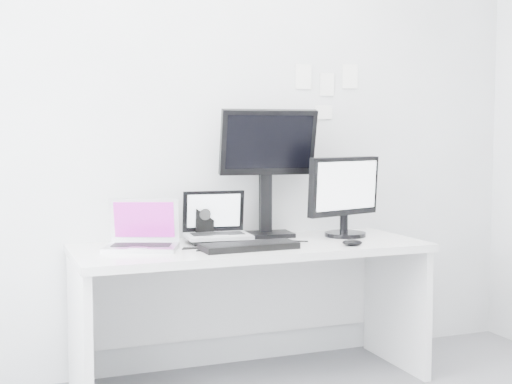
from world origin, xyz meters
TOP-DOWN VIEW (x-y plane):
  - back_wall at (0.00, 1.60)m, footprint 3.60×0.00m
  - desk at (0.00, 1.25)m, footprint 1.80×0.70m
  - macbook at (-0.56, 1.27)m, footprint 0.42×0.37m
  - speaker at (-0.18, 1.50)m, footprint 0.12×0.12m
  - dell_laptop at (-0.15, 1.35)m, footprint 0.35×0.29m
  - rear_monitor at (0.18, 1.48)m, footprint 0.55×0.25m
  - samsung_monitor at (0.58, 1.33)m, footprint 0.54×0.37m
  - keyboard at (-0.07, 1.10)m, footprint 0.48×0.19m
  - mouse at (0.46, 1.01)m, footprint 0.12×0.10m
  - wall_note_0 at (0.45, 1.59)m, footprint 0.10×0.00m
  - wall_note_1 at (0.60, 1.59)m, footprint 0.09×0.00m
  - wall_note_2 at (0.75, 1.59)m, footprint 0.10×0.00m
  - wall_note_3 at (0.58, 1.59)m, footprint 0.11×0.00m

SIDE VIEW (x-z plane):
  - desk at x=0.00m, z-range 0.00..0.73m
  - keyboard at x=-0.07m, z-range 0.73..0.76m
  - mouse at x=0.46m, z-range 0.73..0.76m
  - speaker at x=-0.18m, z-range 0.73..0.93m
  - macbook at x=-0.56m, z-range 0.73..0.99m
  - dell_laptop at x=-0.15m, z-range 0.73..1.00m
  - samsung_monitor at x=0.58m, z-range 0.73..1.19m
  - rear_monitor at x=0.18m, z-range 0.73..1.45m
  - back_wall at x=0.00m, z-range -0.45..3.15m
  - wall_note_3 at x=0.58m, z-range 1.38..1.46m
  - wall_note_1 at x=0.60m, z-range 1.52..1.65m
  - wall_note_0 at x=0.45m, z-range 1.55..1.69m
  - wall_note_2 at x=0.75m, z-range 1.56..1.70m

